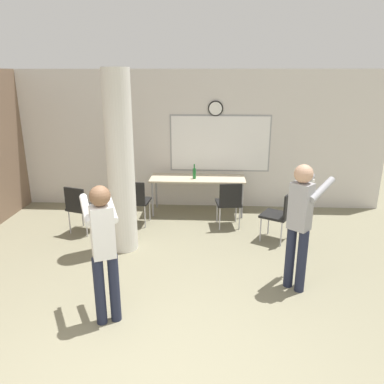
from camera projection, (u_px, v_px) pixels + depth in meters
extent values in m
cube|color=silver|center=(187.00, 140.00, 7.71)|extent=(8.00, 0.12, 2.80)
cylinder|color=black|center=(216.00, 108.00, 7.41)|extent=(0.30, 0.03, 0.30)
cylinder|color=white|center=(216.00, 109.00, 7.40)|extent=(0.25, 0.01, 0.25)
cube|color=#99999E|center=(220.00, 143.00, 7.63)|extent=(2.04, 0.01, 1.16)
cube|color=white|center=(220.00, 143.00, 7.62)|extent=(1.98, 0.02, 1.10)
cylinder|color=silver|center=(120.00, 164.00, 5.68)|extent=(0.42, 0.42, 2.80)
cube|color=beige|center=(198.00, 178.00, 7.42)|extent=(1.87, 0.64, 0.03)
cylinder|color=gray|center=(153.00, 199.00, 7.33)|extent=(0.04, 0.04, 0.71)
cylinder|color=gray|center=(242.00, 201.00, 7.24)|extent=(0.04, 0.04, 0.71)
cylinder|color=gray|center=(156.00, 191.00, 7.83)|extent=(0.04, 0.04, 0.71)
cylinder|color=gray|center=(240.00, 193.00, 7.74)|extent=(0.04, 0.04, 0.71)
cylinder|color=#1E6B2D|center=(194.00, 174.00, 7.32)|extent=(0.06, 0.06, 0.20)
cylinder|color=#1E6B2D|center=(194.00, 166.00, 7.28)|extent=(0.03, 0.03, 0.09)
cube|color=black|center=(228.00, 203.00, 6.84)|extent=(0.49, 0.49, 0.04)
cube|color=black|center=(231.00, 195.00, 6.58)|extent=(0.40, 0.08, 0.40)
cylinder|color=#B7B7BC|center=(236.00, 211.00, 7.10)|extent=(0.02, 0.02, 0.43)
cylinder|color=#B7B7BC|center=(217.00, 212.00, 7.07)|extent=(0.02, 0.02, 0.43)
cylinder|color=#B7B7BC|center=(240.00, 218.00, 6.76)|extent=(0.02, 0.02, 0.43)
cylinder|color=#B7B7BC|center=(220.00, 219.00, 6.73)|extent=(0.02, 0.02, 0.43)
cube|color=black|center=(276.00, 215.00, 6.25)|extent=(0.60, 0.60, 0.04)
cube|color=black|center=(289.00, 205.00, 6.08)|extent=(0.22, 0.36, 0.40)
cylinder|color=#B7B7BC|center=(268.00, 223.00, 6.56)|extent=(0.02, 0.02, 0.43)
cylinder|color=#B7B7BC|center=(261.00, 229.00, 6.27)|extent=(0.02, 0.02, 0.43)
cylinder|color=#B7B7BC|center=(288.00, 227.00, 6.37)|extent=(0.02, 0.02, 0.43)
cylinder|color=#B7B7BC|center=(281.00, 234.00, 6.08)|extent=(0.02, 0.02, 0.43)
cube|color=black|center=(137.00, 201.00, 6.95)|extent=(0.47, 0.47, 0.04)
cube|color=black|center=(134.00, 193.00, 6.69)|extent=(0.40, 0.06, 0.40)
cylinder|color=#B7B7BC|center=(150.00, 210.00, 7.17)|extent=(0.02, 0.02, 0.43)
cylinder|color=#B7B7BC|center=(131.00, 209.00, 7.21)|extent=(0.02, 0.02, 0.43)
cylinder|color=#B7B7BC|center=(145.00, 217.00, 6.83)|extent=(0.02, 0.02, 0.43)
cylinder|color=#B7B7BC|center=(126.00, 216.00, 6.87)|extent=(0.02, 0.02, 0.43)
cube|color=black|center=(83.00, 208.00, 6.60)|extent=(0.56, 0.56, 0.04)
cube|color=black|center=(75.00, 199.00, 6.35)|extent=(0.38, 0.16, 0.40)
cylinder|color=#B7B7BC|center=(99.00, 218.00, 6.77)|extent=(0.02, 0.02, 0.43)
cylinder|color=#B7B7BC|center=(83.00, 215.00, 6.90)|extent=(0.02, 0.02, 0.43)
cylinder|color=#B7B7BC|center=(86.00, 225.00, 6.45)|extent=(0.02, 0.02, 0.43)
cylinder|color=#B7B7BC|center=(70.00, 222.00, 6.58)|extent=(0.02, 0.02, 0.43)
cylinder|color=#1E2338|center=(302.00, 261.00, 4.77)|extent=(0.12, 0.12, 0.85)
cylinder|color=#1E2338|center=(290.00, 257.00, 4.88)|extent=(0.12, 0.12, 0.85)
cube|color=#99999E|center=(301.00, 206.00, 4.60)|extent=(0.31, 0.31, 0.60)
sphere|color=tan|center=(304.00, 174.00, 4.48)|extent=(0.23, 0.23, 0.23)
cylinder|color=#99999E|center=(322.00, 190.00, 4.61)|extent=(0.42, 0.45, 0.24)
cylinder|color=#99999E|center=(302.00, 185.00, 4.80)|extent=(0.42, 0.45, 0.24)
cube|color=white|center=(311.00, 181.00, 4.96)|extent=(0.11, 0.12, 0.04)
cylinder|color=#1E2338|center=(114.00, 288.00, 4.20)|extent=(0.12, 0.12, 0.82)
cylinder|color=#1E2338|center=(100.00, 291.00, 4.14)|extent=(0.12, 0.12, 0.82)
cube|color=white|center=(103.00, 232.00, 3.96)|extent=(0.29, 0.27, 0.58)
sphere|color=brown|center=(100.00, 196.00, 3.84)|extent=(0.22, 0.22, 0.22)
cylinder|color=white|center=(110.00, 207.00, 4.15)|extent=(0.29, 0.50, 0.23)
cylinder|color=white|center=(86.00, 210.00, 4.06)|extent=(0.29, 0.50, 0.23)
cube|color=white|center=(84.00, 203.00, 4.27)|extent=(0.09, 0.13, 0.04)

